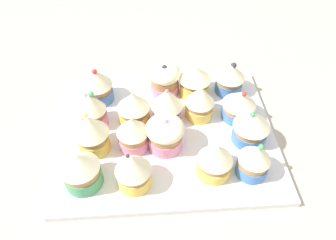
{
  "coord_description": "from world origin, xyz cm",
  "views": [
    {
      "loc": [
        -38.36,
        2.5,
        45.37
      ],
      "look_at": [
        0.0,
        0.0,
        4.2
      ],
      "focal_mm": 33.01,
      "sensor_mm": 36.0,
      "label": 1
    }
  ],
  "objects_px": {
    "cupcake_8": "(166,104)",
    "cupcake_12": "(134,107)",
    "cupcake_3": "(230,78)",
    "cupcake_14": "(91,132)",
    "cupcake_0": "(254,160)",
    "cupcake_6": "(195,80)",
    "cupcake_16": "(97,85)",
    "cupcake_9": "(164,79)",
    "cupcake_2": "(239,104)",
    "cupcake_13": "(81,169)",
    "cupcake_15": "(92,109)",
    "cupcake_11": "(133,133)",
    "cupcake_5": "(200,102)",
    "cupcake_4": "(215,160)",
    "cupcake_7": "(165,134)",
    "cupcake_10": "(133,170)",
    "cupcake_1": "(251,127)",
    "baking_tray": "(168,133)"
  },
  "relations": [
    {
      "from": "cupcake_4",
      "to": "cupcake_8",
      "type": "distance_m",
      "value": 0.15
    },
    {
      "from": "cupcake_13",
      "to": "cupcake_15",
      "type": "relative_size",
      "value": 0.93
    },
    {
      "from": "cupcake_0",
      "to": "cupcake_6",
      "type": "bearing_deg",
      "value": 19.46
    },
    {
      "from": "cupcake_4",
      "to": "cupcake_9",
      "type": "relative_size",
      "value": 0.96
    },
    {
      "from": "cupcake_3",
      "to": "cupcake_7",
      "type": "bearing_deg",
      "value": 134.8
    },
    {
      "from": "cupcake_0",
      "to": "cupcake_6",
      "type": "height_order",
      "value": "same"
    },
    {
      "from": "cupcake_4",
      "to": "cupcake_5",
      "type": "xyz_separation_m",
      "value": [
        0.13,
        0.01,
        0.0
      ]
    },
    {
      "from": "cupcake_0",
      "to": "cupcake_16",
      "type": "distance_m",
      "value": 0.33
    },
    {
      "from": "cupcake_0",
      "to": "cupcake_3",
      "type": "height_order",
      "value": "cupcake_3"
    },
    {
      "from": "cupcake_14",
      "to": "cupcake_15",
      "type": "relative_size",
      "value": 1.08
    },
    {
      "from": "cupcake_10",
      "to": "cupcake_0",
      "type": "bearing_deg",
      "value": -87.46
    },
    {
      "from": "cupcake_5",
      "to": "cupcake_15",
      "type": "bearing_deg",
      "value": 92.21
    },
    {
      "from": "cupcake_13",
      "to": "cupcake_15",
      "type": "distance_m",
      "value": 0.13
    },
    {
      "from": "cupcake_2",
      "to": "cupcake_11",
      "type": "xyz_separation_m",
      "value": [
        -0.06,
        0.2,
        0.0
      ]
    },
    {
      "from": "cupcake_4",
      "to": "cupcake_7",
      "type": "xyz_separation_m",
      "value": [
        0.06,
        0.08,
        -0.0
      ]
    },
    {
      "from": "cupcake_3",
      "to": "cupcake_5",
      "type": "xyz_separation_m",
      "value": [
        -0.07,
        0.07,
        0.0
      ]
    },
    {
      "from": "cupcake_15",
      "to": "cupcake_16",
      "type": "height_order",
      "value": "same"
    },
    {
      "from": "cupcake_0",
      "to": "cupcake_1",
      "type": "height_order",
      "value": "cupcake_1"
    },
    {
      "from": "cupcake_2",
      "to": "cupcake_14",
      "type": "distance_m",
      "value": 0.28
    },
    {
      "from": "cupcake_3",
      "to": "cupcake_2",
      "type": "bearing_deg",
      "value": -178.14
    },
    {
      "from": "cupcake_10",
      "to": "cupcake_14",
      "type": "bearing_deg",
      "value": 42.73
    },
    {
      "from": "baking_tray",
      "to": "cupcake_6",
      "type": "height_order",
      "value": "cupcake_6"
    },
    {
      "from": "cupcake_14",
      "to": "cupcake_1",
      "type": "bearing_deg",
      "value": -89.68
    },
    {
      "from": "cupcake_5",
      "to": "cupcake_14",
      "type": "height_order",
      "value": "cupcake_14"
    },
    {
      "from": "cupcake_1",
      "to": "cupcake_5",
      "type": "relative_size",
      "value": 0.96
    },
    {
      "from": "cupcake_12",
      "to": "cupcake_16",
      "type": "bearing_deg",
      "value": 47.99
    },
    {
      "from": "cupcake_1",
      "to": "cupcake_2",
      "type": "bearing_deg",
      "value": 7.77
    },
    {
      "from": "cupcake_10",
      "to": "cupcake_12",
      "type": "height_order",
      "value": "cupcake_10"
    },
    {
      "from": "cupcake_12",
      "to": "cupcake_8",
      "type": "bearing_deg",
      "value": -91.19
    },
    {
      "from": "cupcake_8",
      "to": "cupcake_16",
      "type": "bearing_deg",
      "value": 63.53
    },
    {
      "from": "cupcake_8",
      "to": "cupcake_12",
      "type": "bearing_deg",
      "value": 88.81
    },
    {
      "from": "cupcake_8",
      "to": "cupcake_9",
      "type": "relative_size",
      "value": 1.09
    },
    {
      "from": "cupcake_5",
      "to": "cupcake_16",
      "type": "bearing_deg",
      "value": 73.14
    },
    {
      "from": "cupcake_1",
      "to": "cupcake_4",
      "type": "xyz_separation_m",
      "value": [
        -0.07,
        0.08,
        0.0
      ]
    },
    {
      "from": "cupcake_8",
      "to": "cupcake_13",
      "type": "xyz_separation_m",
      "value": [
        -0.13,
        0.14,
        -0.0
      ]
    },
    {
      "from": "cupcake_12",
      "to": "cupcake_5",
      "type": "bearing_deg",
      "value": -87.48
    },
    {
      "from": "cupcake_4",
      "to": "cupcake_8",
      "type": "xyz_separation_m",
      "value": [
        0.13,
        0.07,
        0.01
      ]
    },
    {
      "from": "cupcake_8",
      "to": "cupcake_12",
      "type": "relative_size",
      "value": 1.13
    },
    {
      "from": "cupcake_0",
      "to": "cupcake_9",
      "type": "relative_size",
      "value": 0.97
    },
    {
      "from": "cupcake_8",
      "to": "cupcake_10",
      "type": "xyz_separation_m",
      "value": [
        -0.14,
        0.06,
        -0.0
      ]
    },
    {
      "from": "cupcake_7",
      "to": "cupcake_11",
      "type": "bearing_deg",
      "value": 86.01
    },
    {
      "from": "cupcake_2",
      "to": "cupcake_8",
      "type": "bearing_deg",
      "value": 89.6
    },
    {
      "from": "cupcake_11",
      "to": "cupcake_14",
      "type": "distance_m",
      "value": 0.07
    },
    {
      "from": "cupcake_16",
      "to": "cupcake_13",
      "type": "bearing_deg",
      "value": 177.62
    },
    {
      "from": "cupcake_2",
      "to": "cupcake_3",
      "type": "distance_m",
      "value": 0.08
    },
    {
      "from": "cupcake_13",
      "to": "cupcake_15",
      "type": "xyz_separation_m",
      "value": [
        0.13,
        -0.0,
        0.0
      ]
    },
    {
      "from": "cupcake_3",
      "to": "cupcake_14",
      "type": "height_order",
      "value": "cupcake_14"
    },
    {
      "from": "cupcake_6",
      "to": "cupcake_11",
      "type": "height_order",
      "value": "cupcake_11"
    },
    {
      "from": "cupcake_0",
      "to": "cupcake_10",
      "type": "height_order",
      "value": "cupcake_10"
    },
    {
      "from": "cupcake_8",
      "to": "cupcake_15",
      "type": "height_order",
      "value": "cupcake_8"
    }
  ]
}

